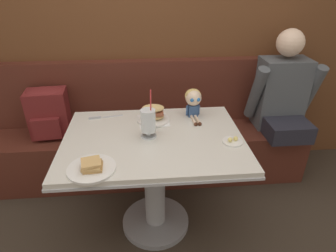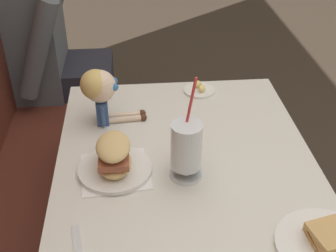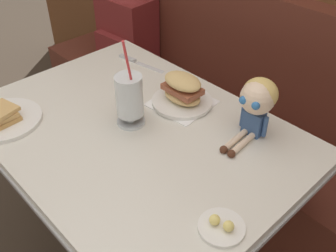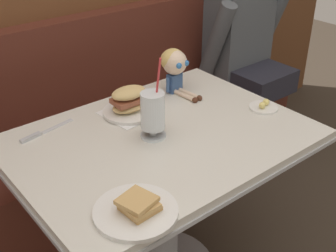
{
  "view_description": "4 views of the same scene",
  "coord_description": "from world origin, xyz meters",
  "px_view_note": "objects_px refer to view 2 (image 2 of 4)",
  "views": [
    {
      "loc": [
        -0.04,
        -1.33,
        1.64
      ],
      "look_at": [
        0.09,
        0.2,
        0.8
      ],
      "focal_mm": 30.58,
      "sensor_mm": 36.0,
      "label": 1
    },
    {
      "loc": [
        -1.03,
        0.33,
        1.6
      ],
      "look_at": [
        0.11,
        0.23,
        0.83
      ],
      "focal_mm": 47.66,
      "sensor_mm": 36.0,
      "label": 2
    },
    {
      "loc": [
        0.81,
        -0.43,
        1.53
      ],
      "look_at": [
        0.1,
        0.24,
        0.77
      ],
      "focal_mm": 41.17,
      "sensor_mm": 36.0,
      "label": 3
    },
    {
      "loc": [
        -0.88,
        -0.94,
        1.6
      ],
      "look_at": [
        0.04,
        0.19,
        0.76
      ],
      "focal_mm": 47.27,
      "sensor_mm": 36.0,
      "label": 4
    }
  ],
  "objects_px": {
    "toast_plate": "(328,244)",
    "sandwich_plate": "(114,159)",
    "butter_saucer": "(199,90)",
    "seated_doll": "(100,89)",
    "milkshake_glass": "(186,149)",
    "diner_patron": "(44,35)"
  },
  "relations": [
    {
      "from": "seated_doll",
      "to": "diner_patron",
      "type": "height_order",
      "value": "diner_patron"
    },
    {
      "from": "toast_plate",
      "to": "milkshake_glass",
      "type": "distance_m",
      "value": 0.44
    },
    {
      "from": "toast_plate",
      "to": "butter_saucer",
      "type": "distance_m",
      "value": 0.82
    },
    {
      "from": "sandwich_plate",
      "to": "seated_doll",
      "type": "bearing_deg",
      "value": 9.32
    },
    {
      "from": "milkshake_glass",
      "to": "butter_saucer",
      "type": "distance_m",
      "value": 0.52
    },
    {
      "from": "seated_doll",
      "to": "diner_patron",
      "type": "distance_m",
      "value": 0.87
    },
    {
      "from": "toast_plate",
      "to": "sandwich_plate",
      "type": "relative_size",
      "value": 1.14
    },
    {
      "from": "sandwich_plate",
      "to": "seated_doll",
      "type": "xyz_separation_m",
      "value": [
        0.28,
        0.05,
        0.08
      ]
    },
    {
      "from": "toast_plate",
      "to": "sandwich_plate",
      "type": "xyz_separation_m",
      "value": [
        0.34,
        0.52,
        0.03
      ]
    },
    {
      "from": "toast_plate",
      "to": "butter_saucer",
      "type": "height_order",
      "value": "toast_plate"
    },
    {
      "from": "milkshake_glass",
      "to": "sandwich_plate",
      "type": "distance_m",
      "value": 0.22
    },
    {
      "from": "diner_patron",
      "to": "seated_doll",
      "type": "bearing_deg",
      "value": -158.32
    },
    {
      "from": "milkshake_glass",
      "to": "diner_patron",
      "type": "relative_size",
      "value": 0.39
    },
    {
      "from": "sandwich_plate",
      "to": "butter_saucer",
      "type": "relative_size",
      "value": 1.83
    },
    {
      "from": "milkshake_glass",
      "to": "seated_doll",
      "type": "height_order",
      "value": "milkshake_glass"
    },
    {
      "from": "milkshake_glass",
      "to": "butter_saucer",
      "type": "relative_size",
      "value": 2.63
    },
    {
      "from": "butter_saucer",
      "to": "seated_doll",
      "type": "distance_m",
      "value": 0.43
    },
    {
      "from": "butter_saucer",
      "to": "diner_patron",
      "type": "distance_m",
      "value": 0.92
    },
    {
      "from": "milkshake_glass",
      "to": "seated_doll",
      "type": "distance_m",
      "value": 0.41
    },
    {
      "from": "butter_saucer",
      "to": "seated_doll",
      "type": "xyz_separation_m",
      "value": [
        -0.18,
        0.37,
        0.12
      ]
    },
    {
      "from": "seated_doll",
      "to": "diner_patron",
      "type": "bearing_deg",
      "value": 21.68
    },
    {
      "from": "seated_doll",
      "to": "diner_patron",
      "type": "relative_size",
      "value": 0.27
    }
  ]
}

